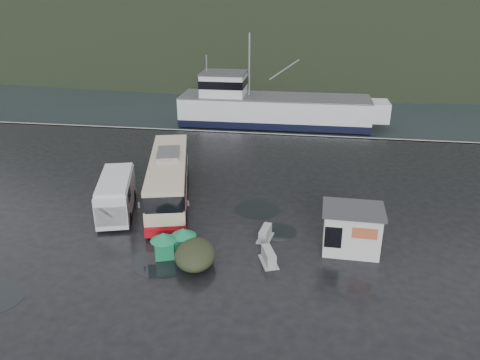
# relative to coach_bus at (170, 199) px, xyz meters

# --- Properties ---
(ground) EXTENTS (160.00, 160.00, 0.00)m
(ground) POSITION_rel_coach_bus_xyz_m (1.90, -4.04, 0.00)
(ground) COLOR black
(ground) RESTS_ON ground
(harbor_water) EXTENTS (300.00, 180.00, 0.02)m
(harbor_water) POSITION_rel_coach_bus_xyz_m (1.90, 105.96, 0.00)
(harbor_water) COLOR black
(harbor_water) RESTS_ON ground
(quay_edge) EXTENTS (160.00, 0.60, 1.50)m
(quay_edge) POSITION_rel_coach_bus_xyz_m (1.90, 15.96, 0.00)
(quay_edge) COLOR #999993
(quay_edge) RESTS_ON ground
(headland) EXTENTS (780.00, 540.00, 570.00)m
(headland) POSITION_rel_coach_bus_xyz_m (11.90, 245.96, 0.00)
(headland) COLOR black
(headland) RESTS_ON ground
(coach_bus) EXTENTS (5.31, 11.24, 3.08)m
(coach_bus) POSITION_rel_coach_bus_xyz_m (0.00, 0.00, 0.00)
(coach_bus) COLOR #C6B396
(coach_bus) RESTS_ON ground
(white_van) EXTENTS (3.45, 5.98, 2.36)m
(white_van) POSITION_rel_coach_bus_xyz_m (-2.68, -2.32, 0.00)
(white_van) COLOR silver
(white_van) RESTS_ON ground
(waste_bin_left) EXTENTS (1.28, 1.28, 1.39)m
(waste_bin_left) POSITION_rel_coach_bus_xyz_m (1.77, -6.93, 0.00)
(waste_bin_left) COLOR #147448
(waste_bin_left) RESTS_ON ground
(waste_bin_right) EXTENTS (1.01, 1.01, 1.37)m
(waste_bin_right) POSITION_rel_coach_bus_xyz_m (2.63, -6.26, 0.00)
(waste_bin_right) COLOR #147448
(waste_bin_right) RESTS_ON ground
(dome_tent) EXTENTS (2.62, 3.27, 1.14)m
(dome_tent) POSITION_rel_coach_bus_xyz_m (3.52, -7.40, 0.00)
(dome_tent) COLOR #2A301C
(dome_tent) RESTS_ON ground
(ticket_kiosk) EXTENTS (3.24, 2.50, 2.48)m
(ticket_kiosk) POSITION_rel_coach_bus_xyz_m (11.38, -4.79, 0.00)
(ticket_kiosk) COLOR silver
(ticket_kiosk) RESTS_ON ground
(jersey_barrier_a) EXTENTS (0.91, 1.50, 0.71)m
(jersey_barrier_a) POSITION_rel_coach_bus_xyz_m (6.78, -4.30, 0.00)
(jersey_barrier_a) COLOR #999993
(jersey_barrier_a) RESTS_ON ground
(jersey_barrier_b) EXTENTS (1.19, 1.62, 0.73)m
(jersey_barrier_b) POSITION_rel_coach_bus_xyz_m (7.20, -6.73, 0.00)
(jersey_barrier_b) COLOR #999993
(jersey_barrier_b) RESTS_ON ground
(fishing_trawler) EXTENTS (24.88, 5.63, 9.94)m
(fishing_trawler) POSITION_rel_coach_bus_xyz_m (4.89, 24.41, 0.00)
(fishing_trawler) COLOR silver
(fishing_trawler) RESTS_ON ground
(puddles) EXTENTS (14.36, 13.56, 0.01)m
(puddles) POSITION_rel_coach_bus_xyz_m (2.65, -5.71, 0.01)
(puddles) COLOR black
(puddles) RESTS_ON ground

